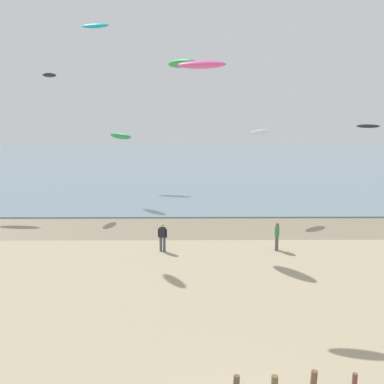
% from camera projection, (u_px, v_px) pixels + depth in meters
% --- Properties ---
extents(wet_sand_strip, '(120.00, 6.08, 0.01)m').
position_uv_depth(wet_sand_strip, '(211.00, 228.00, 33.63)').
color(wet_sand_strip, '#84755B').
rests_on(wet_sand_strip, ground).
extents(sea, '(160.00, 70.00, 0.10)m').
position_uv_depth(sea, '(199.00, 164.00, 71.04)').
color(sea, slate).
rests_on(sea, ground).
extents(person_nearest_camera, '(0.56, 0.30, 1.71)m').
position_uv_depth(person_nearest_camera, '(162.00, 236.00, 28.11)').
color(person_nearest_camera, '#4C4C56').
rests_on(person_nearest_camera, ground).
extents(person_left_flank, '(0.33, 0.54, 1.71)m').
position_uv_depth(person_left_flank, '(277.00, 236.00, 28.32)').
color(person_left_flank, '#4C4C56').
rests_on(person_left_flank, ground).
extents(kite_aloft_0, '(2.50, 3.02, 0.66)m').
position_uv_depth(kite_aloft_0, '(182.00, 63.00, 29.37)').
color(kite_aloft_0, green).
extents(kite_aloft_1, '(1.11, 2.16, 0.46)m').
position_uv_depth(kite_aloft_1, '(49.00, 75.00, 39.22)').
color(kite_aloft_1, black).
extents(kite_aloft_2, '(2.56, 1.41, 0.47)m').
position_uv_depth(kite_aloft_2, '(368.00, 126.00, 50.60)').
color(kite_aloft_2, black).
extents(kite_aloft_4, '(2.14, 2.08, 0.61)m').
position_uv_depth(kite_aloft_4, '(260.00, 132.00, 36.27)').
color(kite_aloft_4, white).
extents(kite_aloft_5, '(2.35, 1.28, 0.44)m').
position_uv_depth(kite_aloft_5, '(202.00, 65.00, 21.08)').
color(kite_aloft_5, '#E54C99').
extents(kite_aloft_6, '(3.46, 1.97, 0.74)m').
position_uv_depth(kite_aloft_6, '(95.00, 26.00, 52.64)').
color(kite_aloft_6, '#19B2B7').
extents(kite_aloft_8, '(2.73, 2.90, 0.81)m').
position_uv_depth(kite_aloft_8, '(120.00, 136.00, 40.91)').
color(kite_aloft_8, green).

